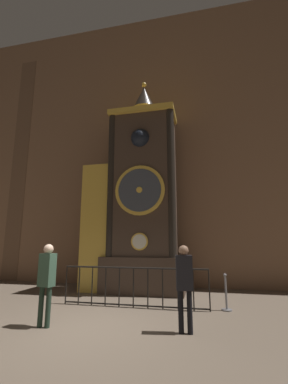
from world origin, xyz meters
name	(u,v)px	position (x,y,z in m)	size (l,w,h in m)	color
ground_plane	(84,328)	(0.00, 0.00, 0.00)	(28.00, 28.00, 0.00)	brown
cathedral_back_wall	(141,141)	(-0.09, 5.72, 6.58)	(24.00, 0.32, 13.17)	#846047
clock_tower	(136,200)	(0.05, 4.16, 3.46)	(3.92, 1.81, 8.61)	#423328
railing_fence	(133,285)	(0.57, 1.93, 0.60)	(4.28, 0.05, 1.11)	black
visitor_near	(47,276)	(-0.89, -0.17, 1.07)	(0.38, 0.29, 1.77)	#213427
visitor_far	(184,279)	(2.16, 0.12, 1.06)	(0.37, 0.27, 1.75)	black
stanchion_post	(226,299)	(3.14, 2.16, 0.31)	(0.28, 0.28, 0.97)	gray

